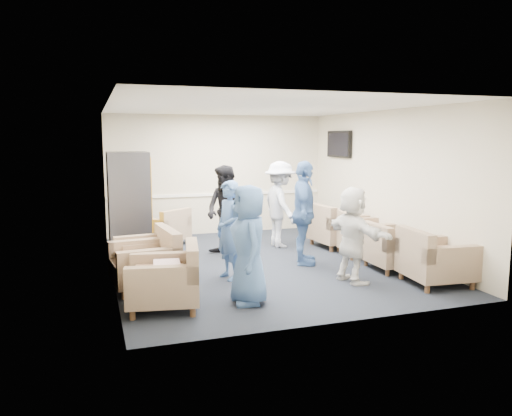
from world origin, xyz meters
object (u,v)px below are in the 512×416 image
object	(u,v)px
armchair_left_near	(168,281)
armchair_right_midfar	(361,237)
armchair_right_midnear	(392,250)
armchair_left_mid	(149,264)
person_back_right	(280,204)
person_front_right	(353,235)
vending_machine	(129,202)
armchair_corner	(167,229)
person_back_left	(226,211)
person_mid_right	(304,213)
person_front_left	(249,245)
armchair_right_far	(335,229)
armchair_right_near	(433,261)
person_mid_left	(229,230)
armchair_left_far	(148,255)

from	to	relation	value
armchair_left_near	armchair_right_midfar	world-z (taller)	armchair_left_near
armchair_left_near	armchair_right_midnear	bearing A→B (deg)	111.04
armchair_left_mid	person_back_right	bearing A→B (deg)	119.38
person_front_right	vending_machine	bearing A→B (deg)	34.61
armchair_left_near	armchair_right_midnear	distance (m)	3.90
armchair_corner	person_back_left	world-z (taller)	person_back_left
armchair_corner	person_mid_right	size ratio (longest dim) A/B	0.62
armchair_left_mid	person_front_right	xyz separation A→B (m)	(2.97, -0.66, 0.37)
person_front_left	person_mid_right	distance (m)	2.26
armchair_right_far	person_back_right	distance (m)	1.21
armchair_right_far	person_back_left	bearing A→B (deg)	86.70
armchair_right_near	vending_machine	bearing A→B (deg)	53.26
person_back_left	person_mid_right	world-z (taller)	person_mid_right
person_back_left	armchair_left_mid	bearing A→B (deg)	-75.72
armchair_right_near	person_front_left	bearing A→B (deg)	93.99
armchair_left_mid	person_back_left	distance (m)	2.31
person_mid_left	person_front_right	size ratio (longest dim) A/B	1.05
armchair_corner	person_back_left	xyz separation A→B (m)	(0.91, -1.36, 0.53)
armchair_right_far	person_back_right	world-z (taller)	person_back_right
person_front_left	person_mid_left	bearing A→B (deg)	-179.52
person_back_right	person_front_right	bearing A→B (deg)	-179.35
armchair_right_near	person_back_left	world-z (taller)	person_back_left
armchair_left_near	person_front_left	world-z (taller)	person_front_left
armchair_left_mid	armchair_right_midnear	world-z (taller)	armchair_left_mid
vending_machine	person_back_right	world-z (taller)	vending_machine
armchair_left_mid	armchair_right_far	size ratio (longest dim) A/B	1.00
person_mid_right	person_mid_left	bearing A→B (deg)	130.72
armchair_left_far	armchair_right_far	distance (m)	3.94
armchair_right_far	person_front_right	xyz separation A→B (m)	(-0.91, -2.34, 0.37)
person_mid_left	person_mid_right	xyz separation A→B (m)	(1.46, 0.47, 0.13)
armchair_left_near	armchair_left_far	world-z (taller)	armchair_left_near
vending_machine	person_mid_right	bearing A→B (deg)	-35.51
armchair_left_mid	person_mid_left	distance (m)	1.31
armchair_left_mid	armchair_right_far	world-z (taller)	armchair_right_far
armchair_right_near	person_mid_left	world-z (taller)	person_mid_left
armchair_right_near	armchair_corner	bearing A→B (deg)	44.60
vending_machine	person_back_right	bearing A→B (deg)	-10.44
armchair_right_near	armchair_right_midnear	xyz separation A→B (m)	(-0.09, 0.94, -0.03)
armchair_right_midnear	armchair_left_far	bearing A→B (deg)	77.86
armchair_right_near	vending_machine	size ratio (longest dim) A/B	0.51
armchair_left_mid	armchair_right_midnear	distance (m)	3.97
armchair_right_midnear	person_front_right	distance (m)	1.16
armchair_right_midnear	armchair_right_midfar	xyz separation A→B (m)	(0.04, 1.08, 0.02)
armchair_left_near	person_front_right	xyz separation A→B (m)	(2.84, 0.31, 0.38)
armchair_left_near	vending_machine	size ratio (longest dim) A/B	0.54
armchair_left_near	armchair_left_mid	distance (m)	0.97
armchair_left_near	person_front_left	bearing A→B (deg)	93.11
armchair_right_far	person_mid_right	xyz separation A→B (m)	(-1.18, -1.10, 0.53)
armchair_right_far	vending_machine	size ratio (longest dim) A/B	0.52
person_front_left	person_mid_left	size ratio (longest dim) A/B	1.03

